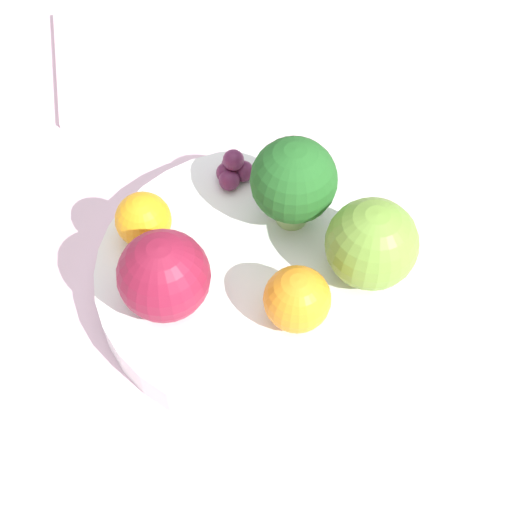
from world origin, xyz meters
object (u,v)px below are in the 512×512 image
orange_back (143,220)px  grape_cluster (234,170)px  apple_green (372,244)px  orange_front (297,299)px  napkin (143,56)px  broccoli (294,182)px  apple_red (164,276)px  bowl (256,276)px

orange_back → grape_cluster: orange_back is taller
orange_back → apple_green: bearing=-26.4°
orange_front → napkin: 0.32m
napkin → orange_front: bearing=-81.9°
napkin → orange_back: bearing=-98.9°
apple_green → orange_front: bearing=-158.9°
apple_green → grape_cluster: size_ratio=2.03×
broccoli → apple_green: (0.04, -0.06, -0.01)m
broccoli → grape_cluster: bearing=122.3°
broccoli → apple_red: 0.11m
bowl → orange_front: size_ratio=5.14×
bowl → apple_green: bearing=-19.6°
orange_back → napkin: 0.23m
apple_red → napkin: (0.03, 0.28, -0.05)m
apple_green → orange_back: bearing=153.6°
orange_front → orange_back: (-0.08, 0.09, -0.00)m
orange_front → orange_back: 0.12m
broccoli → grape_cluster: (-0.03, 0.05, -0.03)m
apple_red → apple_green: bearing=-5.2°
apple_green → orange_back: size_ratio=1.57×
apple_green → napkin: 0.32m
apple_green → grape_cluster: (-0.07, 0.11, -0.02)m
broccoli → orange_front: 0.08m
broccoli → grape_cluster: size_ratio=2.35×
bowl → napkin: (-0.03, 0.27, -0.01)m
bowl → orange_back: orange_back is taller
apple_green → orange_back: (-0.14, 0.07, -0.01)m
apple_red → grape_cluster: apple_red is taller
bowl → orange_back: size_ratio=5.69×
orange_front → orange_back: orange_front is taller
apple_red → apple_green: 0.13m
orange_back → napkin: orange_back is taller
broccoli → napkin: broccoli is taller
bowl → apple_red: (-0.06, -0.01, 0.04)m
bowl → apple_green: size_ratio=3.63×
broccoli → apple_red: size_ratio=1.18×
bowl → apple_green: apple_green is taller
broccoli → orange_back: bearing=173.8°
apple_red → apple_green: (0.13, -0.01, 0.00)m
bowl → napkin: bearing=96.7°
orange_back → grape_cluster: bearing=26.6°
apple_green → orange_front: size_ratio=1.42×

